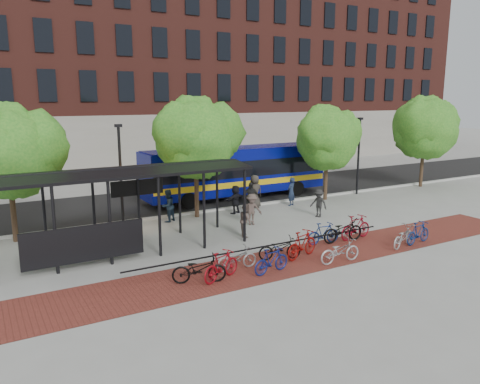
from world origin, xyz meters
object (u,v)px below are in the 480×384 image
lamp_post_left (121,172)px  pedestrian_7 (291,192)px  bus_shelter (121,181)px  bike_8 (343,230)px  tree_d (425,125)px  bike_11 (418,233)px  pedestrian_9 (319,203)px  pedestrian_8 (246,220)px  bike_4 (280,248)px  bike_7 (323,233)px  bike_10 (403,236)px  tree_b (197,135)px  bike_3 (271,261)px  bike_0 (199,269)px  bike_6 (340,251)px  bike_5 (302,244)px  pedestrian_6 (255,191)px  bike_2 (237,258)px  pedestrian_2 (168,206)px  lamp_post_right (359,154)px  pedestrian_3 (252,209)px  bike_9 (356,227)px  pedestrian_4 (251,198)px  bike_1 (221,266)px  tree_a (9,148)px  pedestrian_5 (235,199)px  tree_c (328,136)px  bus (236,169)px

lamp_post_left → pedestrian_7: 10.28m
bus_shelter → bike_8: size_ratio=5.10×
tree_d → bike_11: tree_d is taller
lamp_post_left → pedestrian_9: lamp_post_left is taller
pedestrian_8 → bike_4: bearing=-162.2°
bike_7 → bike_10: 3.43m
tree_b → bike_3: (-1.22, -9.09, -3.97)m
bike_0 → bike_6: bike_0 is taller
bike_5 → bike_6: (0.94, -1.20, -0.09)m
tree_d → pedestrian_9: tree_d is taller
bike_7 → pedestrian_6: 7.55m
bike_8 → tree_d: bearing=-58.6°
bike_2 → pedestrian_2: pedestrian_2 is taller
bike_3 → tree_b: bearing=-16.1°
bike_6 → pedestrian_9: 7.25m
lamp_post_left → lamp_post_right: same height
pedestrian_6 → pedestrian_3: bearing=59.7°
tree_d → lamp_post_left: (-22.10, 0.25, -1.72)m
bike_5 → pedestrian_8: size_ratio=1.22×
lamp_post_left → lamp_post_right: 16.00m
lamp_post_right → bike_9: 10.88m
bike_7 → pedestrian_4: (0.16, 6.52, 0.39)m
bike_10 → pedestrian_8: pedestrian_8 is taller
bike_0 → pedestrian_7: pedestrian_7 is taller
bike_2 → bike_7: bearing=-79.3°
pedestrian_4 → pedestrian_6: size_ratio=0.89×
bike_2 → bike_11: bike_11 is taller
bike_1 → bike_10: size_ratio=1.00×
tree_a → bike_11: tree_a is taller
pedestrian_3 → bike_9: bearing=-42.9°
pedestrian_3 → pedestrian_5: size_ratio=1.01×
tree_b → bike_8: size_ratio=3.11×
bike_9 → pedestrian_9: size_ratio=1.22×
bike_1 → bike_3: bike_1 is taller
bike_3 → bike_9: bike_9 is taller
bike_4 → pedestrian_8: pedestrian_8 is taller
bike_4 → bike_9: 4.64m
bus_shelter → tree_d: tree_d is taller
bike_5 → pedestrian_2: bearing=0.8°
bike_10 → pedestrian_9: bearing=-19.2°
bike_8 → bike_10: 2.57m
tree_c → pedestrian_8: 10.29m
bus → lamp_post_right: bearing=-20.3°
bike_5 → bike_4: bearing=54.8°
tree_b → bike_7: tree_b is taller
tree_c → bike_7: 10.24m
lamp_post_right → bike_8: 11.48m
tree_a → bike_5: bearing=-40.2°
bus_shelter → pedestrian_7: (11.22, 3.47, -2.15)m
tree_c → bike_10: tree_c is taller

